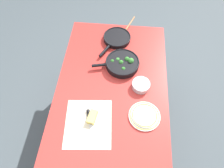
{
  "coord_description": "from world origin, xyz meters",
  "views": [
    {
      "loc": [
        -0.8,
        -0.07,
        2.05
      ],
      "look_at": [
        0.0,
        0.0,
        0.76
      ],
      "focal_mm": 32.0,
      "sensor_mm": 36.0,
      "label": 1
    }
  ],
  "objects": [
    {
      "name": "dinner_plate_stack",
      "position": [
        -0.23,
        -0.25,
        0.75
      ],
      "size": [
        0.22,
        0.22,
        0.03
      ],
      "color": "silver",
      "rests_on": "dining_table_red"
    },
    {
      "name": "wooden_spoon",
      "position": [
        0.59,
        -0.07,
        0.75
      ],
      "size": [
        0.34,
        0.16,
        0.02
      ],
      "rotation": [
        0.0,
        0.0,
        2.77
      ],
      "color": "#996B42",
      "rests_on": "dining_table_red"
    },
    {
      "name": "dining_table_red",
      "position": [
        0.0,
        0.0,
        0.66
      ],
      "size": [
        1.35,
        0.85,
        0.74
      ],
      "color": "#B72D28",
      "rests_on": "ground_plane"
    },
    {
      "name": "ground_plane",
      "position": [
        0.0,
        0.0,
        0.0
      ],
      "size": [
        14.0,
        14.0,
        0.0
      ],
      "primitive_type": "plane",
      "color": "#424C51"
    },
    {
      "name": "prep_bowl_steel",
      "position": [
        0.01,
        -0.22,
        0.76
      ],
      "size": [
        0.14,
        0.14,
        0.05
      ],
      "color": "#B7B7BC",
      "rests_on": "dining_table_red"
    },
    {
      "name": "skillet_eggs",
      "position": [
        0.48,
        0.0,
        0.76
      ],
      "size": [
        0.35,
        0.26,
        0.04
      ],
      "rotation": [
        0.0,
        0.0,
        2.64
      ],
      "color": "black",
      "rests_on": "dining_table_red"
    },
    {
      "name": "skillet_broccoli",
      "position": [
        0.2,
        -0.07,
        0.77
      ],
      "size": [
        0.27,
        0.38,
        0.08
      ],
      "rotation": [
        0.0,
        0.0,
        1.79
      ],
      "color": "black",
      "rests_on": "dining_table_red"
    },
    {
      "name": "parchment_sheet",
      "position": [
        -0.32,
        0.13,
        0.74
      ],
      "size": [
        0.38,
        0.35,
        0.0
      ],
      "color": "beige",
      "rests_on": "dining_table_red"
    },
    {
      "name": "cheese_block",
      "position": [
        -0.28,
        0.11,
        0.76
      ],
      "size": [
        0.11,
        0.07,
        0.04
      ],
      "color": "#E0C15B",
      "rests_on": "dining_table_red"
    },
    {
      "name": "grater_knife",
      "position": [
        -0.3,
        0.12,
        0.75
      ],
      "size": [
        0.23,
        0.11,
        0.02
      ],
      "rotation": [
        0.0,
        0.0,
        3.49
      ],
      "color": "silver",
      "rests_on": "dining_table_red"
    }
  ]
}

